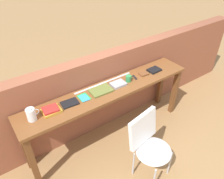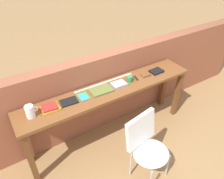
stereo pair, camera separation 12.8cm
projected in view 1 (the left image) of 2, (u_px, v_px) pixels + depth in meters
The scene contains 15 objects.
ground_plane at pixel (122, 147), 3.21m from camera, with size 40.00×40.00×0.00m, color #9E7547.
brick_wall_back at pixel (97, 93), 3.28m from camera, with size 6.00×0.20×1.21m, color #935138.
sideboard at pixel (110, 97), 2.98m from camera, with size 2.50×0.44×0.88m.
chair_white_moulded at pixel (150, 144), 2.59m from camera, with size 0.51×0.52×0.89m.
pitcher_white at pixel (31, 114), 2.38m from camera, with size 0.14×0.10×0.18m.
book_stack_leftmost at pixel (51, 110), 2.51m from camera, with size 0.21×0.17×0.05m.
magazine_cycling at pixel (70, 103), 2.64m from camera, with size 0.20×0.14×0.02m, color black.
pamphlet_pile_colourful at pixel (84, 97), 2.74m from camera, with size 0.13×0.17×0.01m.
book_open_centre at pixel (101, 90), 2.85m from camera, with size 0.29×0.20×0.02m, color olive.
book_grey_hardcover at pixel (118, 84), 2.96m from camera, with size 0.20×0.15×0.03m, color #9E9EA3.
mug at pixel (129, 78), 3.02m from camera, with size 0.11×0.08×0.09m.
multitool_folded at pixel (135, 77), 3.11m from camera, with size 0.02×0.11×0.02m, color black.
leather_journal_brown at pixel (144, 74), 3.18m from camera, with size 0.13×0.10×0.02m, color brown.
book_repair_rightmost at pixel (154, 70), 3.27m from camera, with size 0.19×0.14×0.03m, color black.
ruler_metal_back_edge at pixel (104, 83), 3.01m from camera, with size 0.91×0.03×0.00m, color silver.
Camera 1 is at (-1.34, -1.64, 2.57)m, focal length 35.00 mm.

